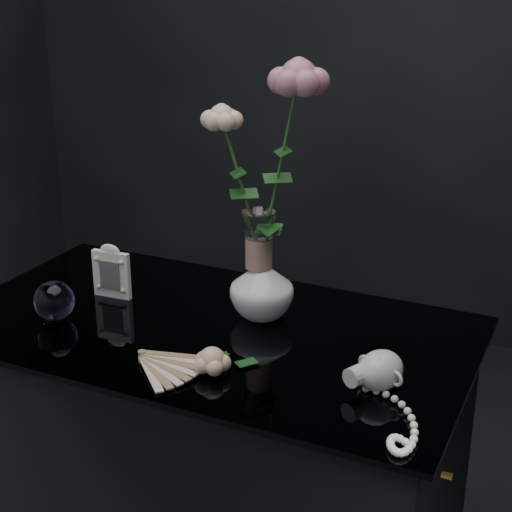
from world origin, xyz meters
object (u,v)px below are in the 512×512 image
at_px(paperweight, 54,301).
at_px(loose_rose, 212,360).
at_px(vase, 262,285).
at_px(picture_frame, 111,271).
at_px(pearl_jar, 380,369).
at_px(wine_glass, 259,265).

distance_m(paperweight, loose_rose, 0.40).
xyz_separation_m(vase, picture_frame, (-0.34, -0.05, -0.01)).
height_order(paperweight, pearl_jar, paperweight).
height_order(vase, pearl_jar, vase).
relative_size(loose_rose, pearl_jar, 0.58).
bearing_deg(loose_rose, paperweight, 148.16).
bearing_deg(vase, loose_rose, -85.58).
distance_m(vase, wine_glass, 0.04).
distance_m(wine_glass, picture_frame, 0.33).
bearing_deg(pearl_jar, vase, 175.53).
distance_m(wine_glass, paperweight, 0.42).
bearing_deg(vase, paperweight, -152.67).
relative_size(wine_glass, picture_frame, 1.84).
height_order(vase, paperweight, vase).
bearing_deg(paperweight, vase, 27.33).
bearing_deg(vase, wine_glass, 163.32).
height_order(wine_glass, loose_rose, wine_glass).
bearing_deg(loose_rose, vase, 71.20).
distance_m(wine_glass, pearl_jar, 0.37).
height_order(picture_frame, pearl_jar, picture_frame).
relative_size(picture_frame, pearl_jar, 0.48).
relative_size(paperweight, pearl_jar, 0.32).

